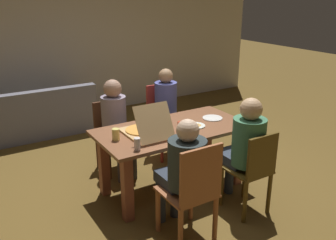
% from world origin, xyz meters
% --- Properties ---
extents(ground_plane, '(20.00, 20.00, 0.00)m').
position_xyz_m(ground_plane, '(0.00, 0.00, 0.00)').
color(ground_plane, brown).
extents(back_wall, '(7.78, 0.12, 2.93)m').
position_xyz_m(back_wall, '(0.00, 3.29, 1.46)').
color(back_wall, beige).
rests_on(back_wall, ground).
extents(dining_table, '(1.70, 0.86, 0.76)m').
position_xyz_m(dining_table, '(0.00, 0.00, 0.61)').
color(dining_table, brown).
rests_on(dining_table, ground).
extents(chair_0, '(0.39, 0.43, 0.90)m').
position_xyz_m(chair_0, '(0.41, -0.84, 0.49)').
color(chair_0, '#533E14').
rests_on(chair_0, ground).
extents(person_0, '(0.33, 0.56, 1.22)m').
position_xyz_m(person_0, '(0.41, -0.70, 0.72)').
color(person_0, '#303846').
rests_on(person_0, ground).
extents(chair_1, '(0.45, 0.45, 0.98)m').
position_xyz_m(chair_1, '(-0.36, -0.90, 0.52)').
color(chair_1, '#995631').
rests_on(chair_1, ground).
extents(person_1, '(0.35, 0.55, 1.16)m').
position_xyz_m(person_1, '(-0.36, -0.75, 0.69)').
color(person_1, '#2E3542').
rests_on(person_1, ground).
extents(chair_2, '(0.40, 0.45, 0.87)m').
position_xyz_m(chair_2, '(-0.36, 0.87, 0.48)').
color(chair_2, '#52301E').
rests_on(chair_2, ground).
extents(person_2, '(0.31, 0.53, 1.19)m').
position_xyz_m(person_2, '(-0.36, 0.72, 0.70)').
color(person_2, '#3C373A').
rests_on(person_2, ground).
extents(chair_3, '(0.40, 0.41, 0.98)m').
position_xyz_m(chair_3, '(0.41, 0.92, 0.52)').
color(chair_3, '#B0352D').
rests_on(chair_3, ground).
extents(person_3, '(0.30, 0.51, 1.23)m').
position_xyz_m(person_3, '(0.41, 0.77, 0.71)').
color(person_3, '#2F3738').
rests_on(person_3, ground).
extents(pizza_box_0, '(0.39, 0.58, 0.37)m').
position_xyz_m(pizza_box_0, '(-0.36, 0.01, 0.81)').
color(pizza_box_0, tan).
rests_on(pizza_box_0, dining_table).
extents(plate_0, '(0.24, 0.24, 0.01)m').
position_xyz_m(plate_0, '(0.57, 0.01, 0.76)').
color(plate_0, white).
rests_on(plate_0, dining_table).
extents(plate_1, '(0.22, 0.22, 0.03)m').
position_xyz_m(plate_1, '(0.24, -0.09, 0.77)').
color(plate_1, white).
rests_on(plate_1, dining_table).
extents(drinking_glass_0, '(0.08, 0.08, 0.12)m').
position_xyz_m(drinking_glass_0, '(-0.68, 0.01, 0.82)').
color(drinking_glass_0, '#DECD68').
rests_on(drinking_glass_0, dining_table).
extents(drinking_glass_1, '(0.07, 0.07, 0.12)m').
position_xyz_m(drinking_glass_1, '(0.02, 0.33, 0.81)').
color(drinking_glass_1, silver).
rests_on(drinking_glass_1, dining_table).
extents(drinking_glass_2, '(0.07, 0.07, 0.11)m').
position_xyz_m(drinking_glass_2, '(0.01, -0.14, 0.81)').
color(drinking_glass_2, '#B0452D').
rests_on(drinking_glass_2, dining_table).
extents(drinking_glass_3, '(0.06, 0.06, 0.12)m').
position_xyz_m(drinking_glass_3, '(-0.61, -0.33, 0.82)').
color(drinking_glass_3, silver).
rests_on(drinking_glass_3, dining_table).
extents(couch, '(1.95, 0.79, 0.78)m').
position_xyz_m(couch, '(-1.01, 2.58, 0.28)').
color(couch, slate).
rests_on(couch, ground).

